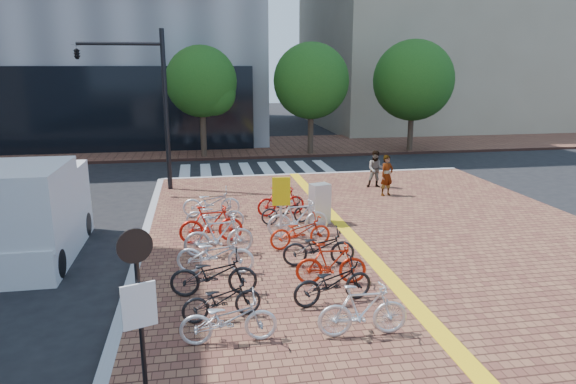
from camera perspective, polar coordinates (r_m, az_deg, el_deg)
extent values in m
plane|color=black|center=(12.16, 1.93, -10.53)|extent=(120.00, 120.00, 0.00)
cube|color=gray|center=(23.96, 3.01, 1.94)|extent=(14.00, 0.25, 0.15)
cube|color=brown|center=(32.29, -5.84, 4.99)|extent=(70.00, 8.00, 0.15)
cube|color=gray|center=(47.57, 16.09, 18.15)|extent=(20.00, 18.00, 18.00)
cube|color=silver|center=(25.34, -11.39, 2.18)|extent=(0.50, 4.00, 0.01)
cube|color=silver|center=(25.33, -9.13, 2.27)|extent=(0.50, 4.00, 0.01)
cube|color=silver|center=(25.36, -6.87, 2.36)|extent=(0.50, 4.00, 0.01)
cube|color=silver|center=(25.43, -4.62, 2.45)|extent=(0.50, 4.00, 0.01)
cube|color=silver|center=(25.54, -2.38, 2.53)|extent=(0.50, 4.00, 0.01)
cube|color=silver|center=(25.69, -0.17, 2.61)|extent=(0.50, 4.00, 0.01)
cube|color=silver|center=(25.88, 2.01, 2.69)|extent=(0.50, 4.00, 0.01)
cube|color=silver|center=(26.11, 4.16, 2.76)|extent=(0.50, 4.00, 0.01)
cylinder|color=#38281E|center=(28.55, -9.39, 6.50)|extent=(0.32, 0.32, 2.60)
sphere|color=#194714|center=(28.34, -9.61, 12.02)|extent=(3.80, 3.80, 3.80)
sphere|color=#194714|center=(28.08, -8.31, 10.83)|extent=(2.40, 2.40, 2.40)
cylinder|color=#38281E|center=(29.24, 2.53, 6.84)|extent=(0.32, 0.32, 2.60)
sphere|color=#194714|center=(29.04, 2.58, 12.24)|extent=(4.20, 4.20, 4.20)
sphere|color=#194714|center=(28.90, 3.89, 11.02)|extent=(2.40, 2.40, 2.40)
cylinder|color=#38281E|center=(31.10, 13.46, 6.90)|extent=(0.32, 0.32, 2.60)
sphere|color=#194714|center=(30.90, 13.75, 11.96)|extent=(4.60, 4.60, 4.60)
sphere|color=#194714|center=(30.90, 14.95, 10.78)|extent=(2.40, 2.40, 2.40)
imported|color=silver|center=(9.53, -6.63, -13.82)|extent=(1.76, 0.63, 0.92)
imported|color=black|center=(10.36, -7.37, -11.71)|extent=(1.67, 0.85, 0.84)
imported|color=black|center=(11.34, -8.26, -9.00)|extent=(1.92, 0.79, 0.99)
imported|color=silver|center=(12.49, -8.09, -6.81)|extent=(1.95, 0.99, 0.98)
imported|color=#BCBCC1|center=(13.58, -7.70, -4.81)|extent=(1.87, 0.68, 1.10)
imported|color=red|center=(14.59, -8.55, -3.56)|extent=(1.82, 0.62, 1.08)
imported|color=#BAB9BE|center=(15.73, -8.11, -2.54)|extent=(1.82, 0.80, 0.93)
imported|color=silver|center=(17.08, -8.52, -1.15)|extent=(1.90, 0.75, 0.98)
imported|color=silver|center=(9.75, 8.33, -12.88)|extent=(1.71, 0.55, 1.02)
imported|color=black|center=(10.93, 5.02, -9.93)|extent=(1.88, 0.95, 0.94)
imported|color=#B1220C|center=(11.83, 4.80, -7.93)|extent=(1.67, 0.66, 0.98)
imported|color=black|center=(12.86, 3.44, -6.14)|extent=(1.85, 0.77, 0.95)
imported|color=red|center=(14.07, 1.38, -4.41)|extent=(1.82, 0.87, 0.92)
imported|color=silver|center=(14.96, 1.11, -2.92)|extent=(1.87, 0.66, 1.10)
imported|color=black|center=(16.18, -0.24, -2.10)|extent=(1.64, 0.71, 0.84)
imported|color=#A5110B|center=(17.05, -0.78, -1.02)|extent=(1.69, 0.72, 0.99)
imported|color=gray|center=(20.00, 10.93, 1.83)|extent=(0.67, 0.55, 1.57)
imported|color=#4B535F|center=(21.27, 9.76, 2.52)|extent=(0.86, 0.74, 1.52)
cube|color=#BCBCC1|center=(16.19, 3.54, -1.31)|extent=(0.69, 0.58, 1.28)
cylinder|color=#B7B7BC|center=(14.46, -0.80, -2.03)|extent=(0.08, 0.08, 1.82)
cube|color=yellow|center=(14.27, -0.78, 0.07)|extent=(0.51, 0.10, 0.81)
cylinder|color=black|center=(7.87, -16.06, -13.35)|extent=(0.09, 0.09, 2.69)
cylinder|color=black|center=(7.38, -16.68, -5.77)|extent=(0.49, 0.20, 0.50)
cube|color=silver|center=(7.72, -16.21, -12.05)|extent=(0.48, 0.20, 0.67)
cylinder|color=black|center=(20.92, -13.39, 8.70)|extent=(0.19, 0.19, 6.24)
cylinder|color=black|center=(21.00, -18.20, 15.39)|extent=(3.12, 0.12, 0.12)
imported|color=black|center=(21.25, -22.43, 14.17)|extent=(0.27, 1.29, 0.52)
cube|color=silver|center=(15.39, -25.93, -4.84)|extent=(1.93, 4.55, 0.91)
cube|color=silver|center=(16.33, -25.13, 0.32)|extent=(1.93, 1.93, 1.31)
cube|color=silver|center=(14.31, -27.31, -1.05)|extent=(2.03, 2.84, 1.82)
cylinder|color=black|center=(17.15, -27.23, -3.51)|extent=(0.22, 0.71, 0.71)
cylinder|color=black|center=(16.71, -21.60, -3.36)|extent=(0.22, 0.71, 0.71)
cylinder|color=black|center=(13.72, -24.20, -7.30)|extent=(0.22, 0.71, 0.71)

